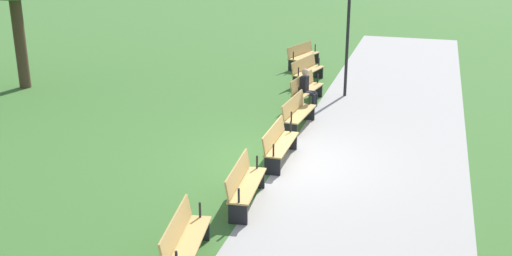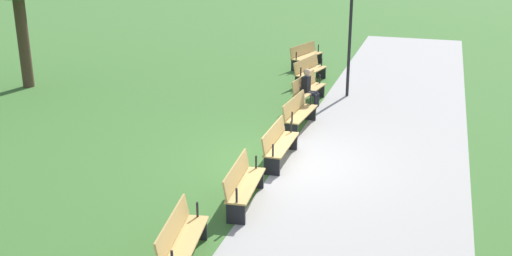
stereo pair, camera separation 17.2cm
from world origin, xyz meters
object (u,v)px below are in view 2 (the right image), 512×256
Objects in this scene: bench_1 at (309,70)px; bench_5 at (243,183)px; bench_0 at (306,55)px; bench_2 at (308,89)px; bench_6 at (181,239)px; lamp_post at (351,14)px; person_seated at (309,87)px; bench_3 at (299,112)px; bench_4 at (279,143)px.

bench_1 is 1.01× the size of bench_5.
bench_2 is (4.89, 1.16, 0.00)m from bench_0.
bench_5 is at bearing 164.47° from bench_6.
bench_0 is 0.49× the size of lamp_post.
person_seated is 0.31× the size of lamp_post.
bench_2 is at bearing -168.91° from bench_3.
bench_2 is 5.03m from bench_4.
bench_3 is 1.56× the size of person_seated.
bench_0 is at bearing -151.16° from bench_1.
person_seated is (-2.20, -0.19, 0.16)m from bench_3.
lamp_post is at bearing 156.03° from person_seated.
bench_0 and bench_1 have the same top height.
bench_6 is at bearing 2.23° from bench_3.
bench_2 is 2.52m from bench_3.
bench_4 is 0.48× the size of lamp_post.
bench_0 and bench_5 have the same top height.
bench_2 is 1.00× the size of bench_6.
bench_1 and bench_4 have the same top height.
bench_4 is at bearing 173.34° from bench_5.
bench_3 and bench_5 have the same top height.
bench_4 is at bearing 6.66° from bench_3.
person_seated is at bearing -170.56° from bench_3.
lamp_post reaches higher than bench_4.
bench_4 is (5.02, 0.39, 0.00)m from bench_2.
bench_0 and bench_4 have the same top height.
lamp_post reaches higher than person_seated.
lamp_post is (-8.75, 0.79, 2.23)m from bench_5.
person_seated reaches higher than bench_3.
bench_2 is at bearing -41.49° from lamp_post.
bench_5 is at bearing 24.43° from bench_0.
bench_1 is 1.59× the size of person_seated.
bench_3 and bench_6 have the same top height.
bench_5 is (2.52, -0.10, 0.00)m from bench_4.
bench_1 is at bearing -159.23° from person_seated.
bench_0 is at bearing -177.81° from bench_5.
person_seated reaches higher than bench_2.
bench_1 is 1.03× the size of bench_4.
bench_5 is at bearing 10.41° from person_seated.
bench_3 is at bearing 168.89° from bench_6.
bench_2 is at bearing 177.77° from bench_5.
bench_6 is at bearing -5.48° from lamp_post.
bench_2 is 1.03× the size of bench_4.
lamp_post is at bearing 172.47° from bench_3.
bench_6 is (10.03, 0.00, 0.00)m from bench_2.
bench_1 is 0.49× the size of lamp_post.
bench_6 is (5.02, -0.39, 0.00)m from bench_4.
bench_5 is at bearing 17.77° from bench_1.
bench_0 is 1.00× the size of bench_2.
bench_0 and bench_6 have the same top height.
bench_3 is 0.48× the size of lamp_post.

